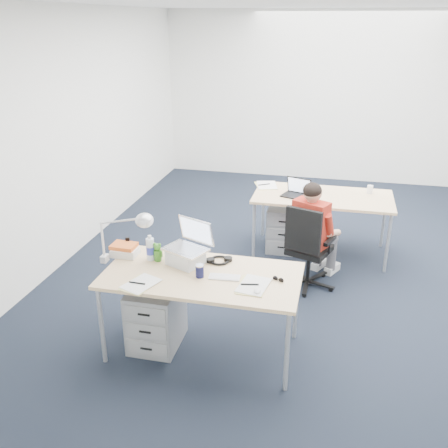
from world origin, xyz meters
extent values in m
plane|color=black|center=(0.00, 0.00, 0.00)|extent=(7.00, 7.00, 0.00)
cube|color=white|center=(0.00, 3.50, 1.40)|extent=(6.00, 0.02, 2.80)
cube|color=white|center=(0.00, -3.50, 1.40)|extent=(6.00, 0.02, 2.80)
cube|color=white|center=(-3.00, 0.00, 1.40)|extent=(0.02, 7.00, 2.80)
cube|color=white|center=(0.00, 0.00, 2.80)|extent=(6.00, 7.00, 0.01)
cube|color=#D6B07B|center=(-0.98, -1.77, 0.71)|extent=(1.60, 0.80, 0.03)
cylinder|color=#B7BABC|center=(-1.73, -2.12, 0.35)|extent=(0.04, 0.04, 0.70)
cylinder|color=#B7BABC|center=(-0.23, -2.12, 0.35)|extent=(0.04, 0.04, 0.70)
cylinder|color=#B7BABC|center=(-1.73, -1.42, 0.35)|extent=(0.04, 0.04, 0.70)
cylinder|color=#B7BABC|center=(-0.23, -1.42, 0.35)|extent=(0.04, 0.04, 0.70)
cube|color=#D6B07B|center=(-0.11, 0.42, 0.71)|extent=(1.60, 0.80, 0.03)
cylinder|color=#B7BABC|center=(-0.86, 0.07, 0.35)|extent=(0.04, 0.04, 0.70)
cylinder|color=#B7BABC|center=(0.64, 0.07, 0.35)|extent=(0.04, 0.04, 0.70)
cylinder|color=#B7BABC|center=(-0.86, 0.77, 0.35)|extent=(0.04, 0.04, 0.70)
cylinder|color=#B7BABC|center=(0.64, 0.77, 0.35)|extent=(0.04, 0.04, 0.70)
cylinder|color=black|center=(-0.19, -0.42, 0.22)|extent=(0.04, 0.04, 0.36)
cube|color=black|center=(-0.19, -0.42, 0.41)|extent=(0.50, 0.50, 0.06)
cube|color=black|center=(-0.26, -0.61, 0.70)|extent=(0.37, 0.17, 0.45)
cube|color=#AD2718|center=(-0.20, -0.41, 0.70)|extent=(0.40, 0.33, 0.49)
sphere|color=tan|center=(-0.20, -0.41, 1.04)|extent=(0.19, 0.19, 0.19)
cube|color=#96999B|center=(-1.39, -1.77, 0.28)|extent=(0.40, 0.50, 0.55)
cube|color=#96999B|center=(-0.54, 0.45, 0.28)|extent=(0.40, 0.50, 0.55)
cube|color=white|center=(-0.78, -1.79, 0.74)|extent=(0.26, 0.12, 0.01)
ellipsoid|color=white|center=(-0.49, -1.96, 0.75)|extent=(0.06, 0.09, 0.03)
cylinder|color=#13163E|center=(-0.98, -1.82, 0.78)|extent=(0.08, 0.08, 0.11)
cylinder|color=silver|center=(-1.47, -1.61, 0.84)|extent=(0.09, 0.09, 0.23)
cube|color=silver|center=(-1.73, -1.58, 0.78)|extent=(0.27, 0.23, 0.10)
cube|color=black|center=(-1.73, -1.50, 0.80)|extent=(0.04, 0.03, 0.13)
cube|color=#DDD47F|center=(-1.40, -2.05, 0.73)|extent=(0.28, 0.34, 0.01)
cube|color=#DDD47F|center=(-0.54, -1.87, 0.74)|extent=(0.24, 0.32, 0.01)
cylinder|color=white|center=(0.42, 0.62, 0.78)|extent=(0.08, 0.08, 0.10)
cube|color=white|center=(-0.82, 0.62, 0.73)|extent=(0.31, 0.38, 0.01)
camera|label=1|loc=(0.01, -5.21, 2.65)|focal=40.00mm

